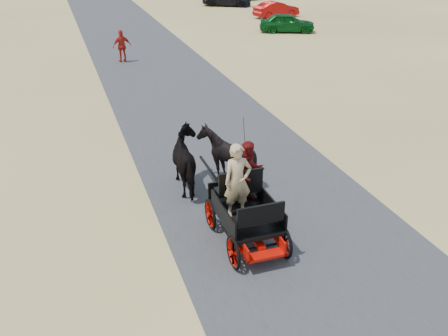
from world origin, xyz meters
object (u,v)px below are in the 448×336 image
object	(u,v)px
carriage	(246,228)
horse_right	(226,156)
horse_left	(190,161)
pedestrian	(122,46)
car_a	(287,23)
car_b	(276,9)

from	to	relation	value
carriage	horse_right	world-z (taller)	horse_right
horse_right	horse_left	bearing A→B (deg)	0.00
carriage	pedestrian	world-z (taller)	pedestrian
carriage	car_a	distance (m)	25.61
horse_left	horse_right	xyz separation A→B (m)	(1.10, 0.00, 0.00)
car_b	horse_left	bearing A→B (deg)	140.47
car_a	pedestrian	bearing A→B (deg)	132.56
car_b	carriage	bearing A→B (deg)	144.00
car_a	horse_left	bearing A→B (deg)	169.59
carriage	pedestrian	xyz separation A→B (m)	(-0.20, 18.14, 0.50)
horse_right	car_a	world-z (taller)	horse_right
horse_left	horse_right	size ratio (longest dim) A/B	1.18
horse_left	pedestrian	size ratio (longest dim) A/B	1.16
pedestrian	car_a	world-z (taller)	pedestrian
carriage	car_a	world-z (taller)	car_a
horse_left	car_a	bearing A→B (deg)	-122.11
pedestrian	car_a	bearing A→B (deg)	-170.30
pedestrian	car_a	distance (m)	12.87
horse_left	horse_right	distance (m)	1.10
horse_right	car_b	world-z (taller)	horse_right
horse_right	carriage	bearing A→B (deg)	79.61
horse_left	car_b	world-z (taller)	horse_left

